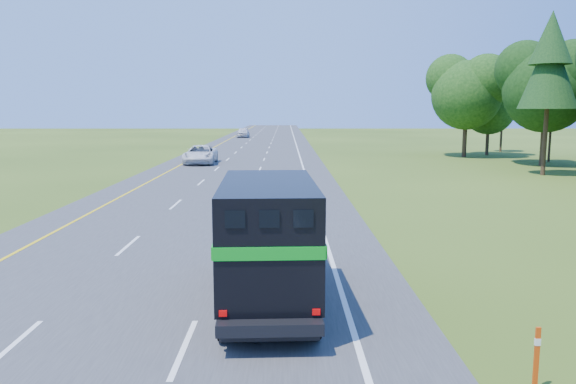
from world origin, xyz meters
TOP-DOWN VIEW (x-y plane):
  - road at (0.00, 50.00)m, footprint 15.00×260.00m
  - lane_markings at (0.00, 50.00)m, footprint 11.15×260.00m
  - horse_truck at (3.52, 13.95)m, footprint 2.55×7.36m
  - white_suv at (-3.89, 51.65)m, footprint 2.98×6.13m
  - far_car at (-3.63, 100.87)m, footprint 2.12×5.16m
  - delineator at (8.44, 9.23)m, footprint 0.10×0.05m

SIDE VIEW (x-z plane):
  - road at x=0.00m, z-range 0.00..0.04m
  - lane_markings at x=0.00m, z-range 0.04..0.05m
  - delineator at x=8.44m, z-range 0.04..1.24m
  - white_suv at x=-3.89m, z-range 0.04..1.72m
  - far_car at x=-3.63m, z-range 0.04..1.79m
  - horse_truck at x=3.52m, z-range 0.15..3.37m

